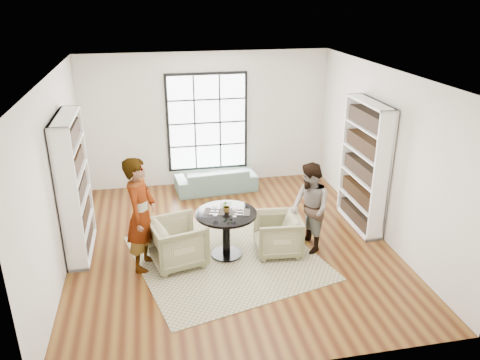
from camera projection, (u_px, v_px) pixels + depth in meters
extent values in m
plane|color=brown|center=(231.00, 244.00, 8.33)|extent=(6.00, 6.00, 0.00)
plane|color=silver|center=(207.00, 120.00, 10.49)|extent=(5.50, 0.00, 5.50)
plane|color=silver|center=(57.00, 177.00, 7.27)|extent=(0.00, 6.00, 6.00)
plane|color=silver|center=(383.00, 155.00, 8.26)|extent=(0.00, 6.00, 6.00)
plane|color=silver|center=(279.00, 260.00, 5.04)|extent=(5.50, 0.00, 5.50)
plane|color=white|center=(230.00, 74.00, 7.20)|extent=(6.00, 6.00, 0.00)
cube|color=black|center=(207.00, 122.00, 10.49)|extent=(1.82, 0.06, 2.22)
cube|color=white|center=(207.00, 123.00, 10.46)|extent=(1.70, 0.02, 2.10)
cube|color=tan|center=(226.00, 257.00, 7.92)|extent=(3.46, 3.46, 0.01)
cylinder|color=black|center=(227.00, 254.00, 7.98)|extent=(0.52, 0.52, 0.04)
cylinder|color=black|center=(226.00, 235.00, 7.84)|extent=(0.13, 0.13, 0.73)
cylinder|color=black|center=(226.00, 214.00, 7.69)|extent=(1.02, 1.02, 0.04)
imported|color=gray|center=(216.00, 180.00, 10.48)|extent=(1.84, 0.85, 0.52)
imported|color=tan|center=(178.00, 242.00, 7.63)|extent=(1.02, 1.00, 0.77)
imported|color=tan|center=(277.00, 234.00, 7.96)|extent=(0.83, 0.81, 0.70)
imported|color=gray|center=(141.00, 215.00, 7.32)|extent=(0.65, 0.80, 1.89)
imported|color=gray|center=(310.00, 208.00, 7.89)|extent=(0.68, 0.83, 1.57)
cube|color=black|center=(215.00, 211.00, 7.72)|extent=(0.39, 0.34, 0.01)
cube|color=black|center=(240.00, 212.00, 7.70)|extent=(0.39, 0.34, 0.01)
cylinder|color=silver|center=(215.00, 215.00, 7.60)|extent=(0.07, 0.07, 0.01)
cylinder|color=silver|center=(215.00, 212.00, 7.57)|extent=(0.01, 0.01, 0.11)
sphere|color=maroon|center=(215.00, 207.00, 7.54)|extent=(0.08, 0.08, 0.08)
ellipsoid|color=white|center=(215.00, 207.00, 7.54)|extent=(0.09, 0.09, 0.09)
cylinder|color=silver|center=(235.00, 216.00, 7.55)|extent=(0.06, 0.06, 0.01)
cylinder|color=silver|center=(235.00, 214.00, 7.53)|extent=(0.01, 0.01, 0.10)
sphere|color=maroon|center=(235.00, 209.00, 7.50)|extent=(0.08, 0.08, 0.08)
ellipsoid|color=white|center=(235.00, 209.00, 7.50)|extent=(0.08, 0.08, 0.09)
imported|color=gray|center=(227.00, 206.00, 7.69)|extent=(0.20, 0.18, 0.21)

